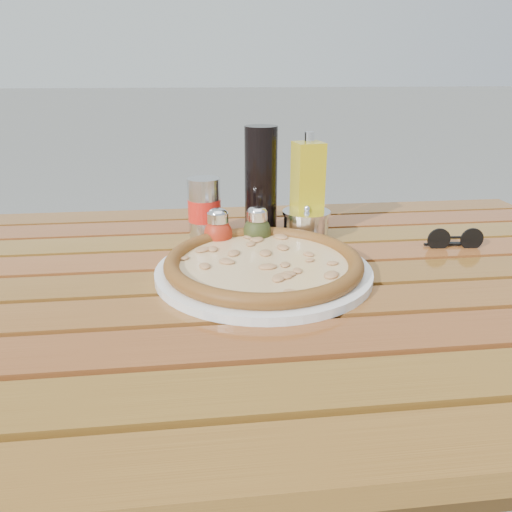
{
  "coord_description": "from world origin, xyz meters",
  "views": [
    {
      "loc": [
        -0.09,
        -0.76,
        1.08
      ],
      "look_at": [
        0.0,
        0.02,
        0.78
      ],
      "focal_mm": 35.0,
      "sensor_mm": 36.0,
      "label": 1
    }
  ],
  "objects": [
    {
      "name": "oregano_shaker",
      "position": [
        0.02,
        0.15,
        0.79
      ],
      "size": [
        0.07,
        0.07,
        0.08
      ],
      "rotation": [
        0.0,
        0.0,
        -0.42
      ],
      "color": "#39421A",
      "rests_on": "table"
    },
    {
      "name": "table",
      "position": [
        0.0,
        -0.0,
        0.67
      ],
      "size": [
        1.4,
        0.9,
        0.75
      ],
      "color": "#361D0C",
      "rests_on": "ground"
    },
    {
      "name": "pizza",
      "position": [
        0.01,
        0.01,
        0.77
      ],
      "size": [
        0.41,
        0.41,
        0.03
      ],
      "rotation": [
        0.0,
        0.0,
        0.28
      ],
      "color": "#FFECB6",
      "rests_on": "plate"
    },
    {
      "name": "plate",
      "position": [
        0.01,
        0.01,
        0.76
      ],
      "size": [
        0.37,
        0.37,
        0.01
      ],
      "primitive_type": "cylinder",
      "rotation": [
        0.0,
        0.0,
        0.04
      ],
      "color": "white",
      "rests_on": "table"
    },
    {
      "name": "dark_bottle",
      "position": [
        0.04,
        0.23,
        0.86
      ],
      "size": [
        0.08,
        0.08,
        0.22
      ],
      "primitive_type": "cylinder",
      "rotation": [
        0.0,
        0.0,
        -0.21
      ],
      "color": "black",
      "rests_on": "table"
    },
    {
      "name": "parmesan_tin",
      "position": [
        0.12,
        0.18,
        0.78
      ],
      "size": [
        0.12,
        0.12,
        0.07
      ],
      "rotation": [
        0.0,
        0.0,
        0.35
      ],
      "color": "silver",
      "rests_on": "table"
    },
    {
      "name": "sunglasses",
      "position": [
        0.39,
        0.1,
        0.77
      ],
      "size": [
        0.11,
        0.03,
        0.04
      ],
      "rotation": [
        0.0,
        0.0,
        -0.09
      ],
      "color": "black",
      "rests_on": "table"
    },
    {
      "name": "soda_can",
      "position": [
        -0.08,
        0.23,
        0.81
      ],
      "size": [
        0.07,
        0.07,
        0.12
      ],
      "rotation": [
        0.0,
        0.0,
        0.06
      ],
      "color": "silver",
      "rests_on": "table"
    },
    {
      "name": "olive_oil_cruet",
      "position": [
        0.13,
        0.21,
        0.85
      ],
      "size": [
        0.06,
        0.06,
        0.21
      ],
      "rotation": [
        0.0,
        0.0,
        0.15
      ],
      "color": "#B8A113",
      "rests_on": "table"
    },
    {
      "name": "pepper_shaker",
      "position": [
        -0.06,
        0.14,
        0.79
      ],
      "size": [
        0.05,
        0.05,
        0.08
      ],
      "rotation": [
        0.0,
        0.0,
        0.01
      ],
      "color": "red",
      "rests_on": "table"
    }
  ]
}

